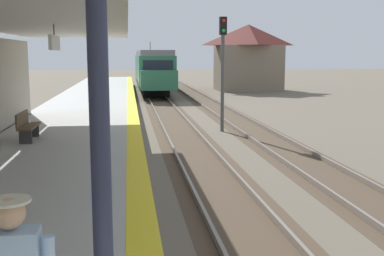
{
  "coord_description": "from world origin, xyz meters",
  "views": [
    {
      "loc": [
        -0.43,
        -1.35,
        3.54
      ],
      "look_at": [
        0.81,
        7.96,
        2.1
      ],
      "focal_mm": 45.11,
      "sensor_mm": 36.0,
      "label": 1
    }
  ],
  "objects_px": {
    "platform_bench": "(27,125)",
    "distant_trackside_house": "(248,56)",
    "rail_signal_post": "(223,62)",
    "approaching_train": "(152,69)"
  },
  "relations": [
    {
      "from": "platform_bench",
      "to": "distant_trackside_house",
      "type": "bearing_deg",
      "value": 64.66
    },
    {
      "from": "rail_signal_post",
      "to": "distant_trackside_house",
      "type": "relative_size",
      "value": 0.79
    },
    {
      "from": "rail_signal_post",
      "to": "distant_trackside_house",
      "type": "bearing_deg",
      "value": 73.37
    },
    {
      "from": "distant_trackside_house",
      "to": "approaching_train",
      "type": "bearing_deg",
      "value": -176.4
    },
    {
      "from": "approaching_train",
      "to": "platform_bench",
      "type": "distance_m",
      "value": 31.3
    },
    {
      "from": "distant_trackside_house",
      "to": "rail_signal_post",
      "type": "bearing_deg",
      "value": -106.63
    },
    {
      "from": "approaching_train",
      "to": "distant_trackside_house",
      "type": "bearing_deg",
      "value": 3.6
    },
    {
      "from": "rail_signal_post",
      "to": "platform_bench",
      "type": "bearing_deg",
      "value": -138.95
    },
    {
      "from": "platform_bench",
      "to": "distant_trackside_house",
      "type": "height_order",
      "value": "distant_trackside_house"
    },
    {
      "from": "approaching_train",
      "to": "rail_signal_post",
      "type": "relative_size",
      "value": 3.77
    }
  ]
}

